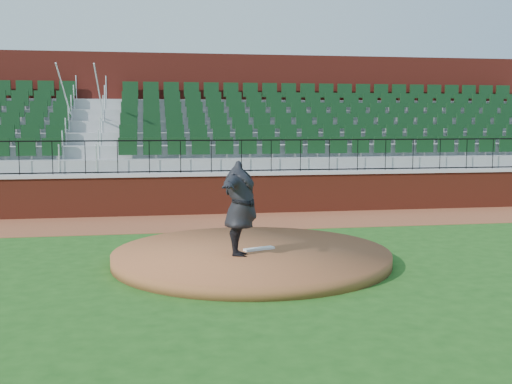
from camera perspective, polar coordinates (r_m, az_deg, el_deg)
ground at (r=12.77m, az=1.14°, el=-6.56°), size 90.00×90.00×0.00m
warning_track at (r=18.01m, az=-2.08°, el=-2.70°), size 34.00×3.20×0.01m
field_wall at (r=19.50m, az=-2.71°, el=-0.23°), size 34.00×0.35×1.20m
wall_cap at (r=19.43m, az=-2.72°, el=1.67°), size 34.00×0.45×0.10m
wall_railing at (r=19.39m, az=-2.73°, el=3.29°), size 34.00×0.05×1.00m
seating_stands at (r=22.08m, az=-3.59°, el=4.98°), size 34.00×5.10×4.60m
concourse_wall at (r=24.86m, az=-4.29°, el=6.19°), size 34.00×0.50×5.50m
pitchers_mound at (r=12.84m, az=-0.42°, el=-5.92°), size 5.68×5.68×0.25m
pitching_rubber at (r=12.86m, az=0.28°, el=-5.23°), size 0.68×0.38×0.04m
pitcher at (r=12.17m, az=-1.45°, el=-1.52°), size 1.26×2.39×1.88m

